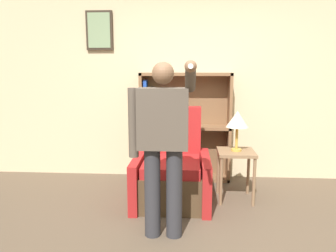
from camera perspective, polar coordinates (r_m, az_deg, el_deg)
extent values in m
plane|color=brown|center=(3.11, 5.10, -20.35)|extent=(14.00, 14.00, 0.00)
cube|color=beige|center=(4.72, 4.83, 7.84)|extent=(8.00, 0.06, 2.80)
cube|color=#33281E|center=(4.87, -11.86, 15.97)|extent=(0.37, 0.04, 0.54)
cube|color=gray|center=(4.85, -11.93, 16.00)|extent=(0.31, 0.01, 0.48)
cube|color=brown|center=(4.66, -4.53, -0.13)|extent=(0.04, 0.28, 1.52)
cube|color=brown|center=(4.64, 10.59, -0.31)|extent=(0.04, 0.28, 1.52)
cube|color=brown|center=(4.74, 3.05, 0.06)|extent=(1.26, 0.01, 1.52)
cube|color=brown|center=(4.80, 2.94, -8.94)|extent=(1.26, 0.28, 0.04)
cube|color=brown|center=(4.61, 3.02, -0.22)|extent=(1.26, 0.28, 0.04)
cube|color=brown|center=(4.54, 3.11, 8.99)|extent=(1.26, 0.28, 0.04)
cube|color=purple|center=(4.76, -3.92, -5.67)|extent=(0.03, 0.19, 0.51)
cube|color=#BC4C56|center=(4.75, -3.39, -5.76)|extent=(0.05, 0.19, 0.49)
cube|color=orange|center=(4.73, -2.79, -5.19)|extent=(0.03, 0.17, 0.59)
cube|color=gold|center=(4.74, -2.36, -5.78)|extent=(0.03, 0.19, 0.49)
cube|color=red|center=(4.71, -1.72, -4.78)|extent=(0.05, 0.21, 0.67)
cube|color=#5B99A8|center=(4.71, -1.05, -4.67)|extent=(0.04, 0.23, 0.69)
cube|color=#1E47B2|center=(4.60, -3.92, 4.03)|extent=(0.05, 0.16, 0.64)
cube|color=#9E7A47|center=(4.61, -3.28, 2.76)|extent=(0.04, 0.16, 0.43)
cube|color=#238438|center=(4.60, -2.62, 3.25)|extent=(0.05, 0.22, 0.52)
cube|color=gold|center=(4.59, -1.96, 3.04)|extent=(0.04, 0.17, 0.48)
cube|color=purple|center=(4.59, -1.28, 3.27)|extent=(0.05, 0.20, 0.52)
cube|color=#4C3823|center=(3.93, 0.65, -10.41)|extent=(0.69, 0.83, 0.40)
cube|color=#A31E1E|center=(3.81, 0.62, -6.93)|extent=(0.65, 0.71, 0.12)
cube|color=#A31E1E|center=(4.17, 0.95, -2.78)|extent=(0.69, 0.16, 0.90)
cube|color=#A31E1E|center=(3.95, -5.13, -9.17)|extent=(0.10, 0.91, 0.56)
cube|color=#A31E1E|center=(3.91, 6.50, -9.40)|extent=(0.10, 0.91, 0.56)
cylinder|color=#2D2D33|center=(3.13, -2.72, -11.48)|extent=(0.15, 0.15, 0.85)
cylinder|color=#2D2D33|center=(3.11, 1.09, -11.58)|extent=(0.15, 0.15, 0.85)
cube|color=#51473D|center=(2.93, -0.86, 1.31)|extent=(0.45, 0.24, 0.55)
sphere|color=brown|center=(2.90, -0.88, 9.19)|extent=(0.20, 0.20, 0.20)
cylinder|color=#51473D|center=(2.98, -6.08, 0.54)|extent=(0.09, 0.09, 0.63)
cylinder|color=#51473D|center=(2.78, 3.92, 8.14)|extent=(0.09, 0.28, 0.23)
cylinder|color=#51473D|center=(2.53, 3.95, 10.04)|extent=(0.08, 0.27, 0.10)
sphere|color=brown|center=(2.40, 3.96, 10.33)|extent=(0.09, 0.09, 0.09)
cylinder|color=white|center=(2.31, 3.96, 10.35)|extent=(0.04, 0.15, 0.04)
cube|color=#846647|center=(3.99, 11.78, -4.51)|extent=(0.43, 0.43, 0.04)
cylinder|color=#846647|center=(3.88, 9.21, -9.54)|extent=(0.04, 0.04, 0.57)
cylinder|color=#846647|center=(3.93, 14.76, -9.47)|extent=(0.04, 0.04, 0.57)
cylinder|color=#846647|center=(4.23, 8.74, -7.85)|extent=(0.04, 0.04, 0.57)
cylinder|color=#846647|center=(4.28, 13.81, -7.82)|extent=(0.04, 0.04, 0.57)
cylinder|color=gold|center=(3.98, 11.80, -4.08)|extent=(0.13, 0.13, 0.02)
cylinder|color=gold|center=(3.95, 11.87, -2.06)|extent=(0.03, 0.03, 0.26)
cone|color=beige|center=(3.91, 11.99, 1.17)|extent=(0.26, 0.26, 0.19)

